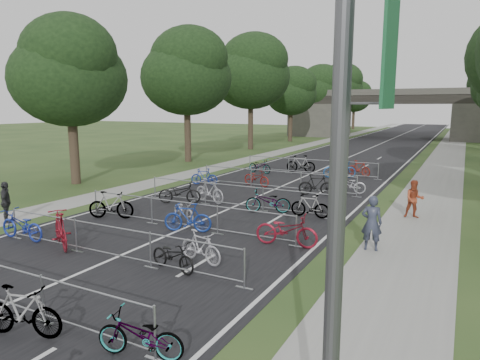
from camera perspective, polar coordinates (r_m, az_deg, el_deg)
The scene contains 43 objects.
road at distance 53.14m, azimuth 17.56°, elevation 4.32°, with size 11.00×140.00×0.01m, color black.
sidewalk_right at distance 52.32m, azimuth 26.21°, elevation 3.69°, with size 3.00×140.00×0.01m, color gray.
sidewalk_left at distance 54.96m, azimuth 9.83°, elevation 4.80°, with size 2.00×140.00×0.01m, color gray.
lane_markings at distance 53.14m, azimuth 17.56°, elevation 4.32°, with size 0.12×140.00×0.00m, color silver.
overpass_bridge at distance 67.76m, azimuth 20.04°, elevation 8.27°, with size 31.00×8.00×7.05m.
lamppost at distance 4.24m, azimuth 13.50°, elevation 4.22°, with size 0.61×0.65×8.21m.
tree_left_0 at distance 27.56m, azimuth -21.80°, elevation 12.91°, with size 6.72×6.72×10.25m.
tree_left_1 at distance 36.60m, azimuth -7.08°, elevation 13.86°, with size 7.56×7.56×11.53m.
tree_left_2 at distance 47.00m, azimuth 1.52°, elevation 14.02°, with size 8.40×8.40×12.81m.
tree_left_3 at distance 57.90m, azimuth 6.89°, elevation 11.55°, with size 6.72×6.72×10.25m.
tree_left_4 at distance 69.26m, azimuth 10.53°, elevation 11.83°, with size 7.56×7.56×11.53m.
tree_left_5 at distance 80.81m, azimuth 13.15°, elevation 12.01°, with size 8.40×8.40×12.81m.
tree_left_6 at distance 92.40m, azimuth 15.05°, elevation 10.62°, with size 6.72×6.72×10.25m.
barrier_row_2 at distance 13.83m, azimuth -16.80°, elevation -7.99°, with size 9.70×0.08×1.10m.
barrier_row_3 at distance 16.62m, azimuth -7.59°, elevation -4.65°, with size 9.70×0.08×1.10m.
barrier_row_4 at distance 19.93m, azimuth -0.93°, elevation -2.14°, with size 9.70×0.08×1.10m.
barrier_row_5 at distance 24.35m, azimuth 4.72°, elevation 0.02°, with size 9.70×0.08×1.10m.
barrier_row_6 at distance 29.90m, azimuth 9.24°, elevation 1.75°, with size 9.70×0.08×1.10m.
bike_6 at distance 10.12m, azimuth -27.05°, elevation -15.39°, with size 0.51×1.81×1.09m, color #95989C.
bike_7 at distance 8.67m, azimuth -13.21°, elevation -19.58°, with size 0.61×1.74×0.91m, color #95989C.
bike_8 at distance 16.95m, azimuth -27.13°, elevation -5.42°, with size 0.71×2.03×1.07m, color #1D31A0.
bike_9 at distance 15.51m, azimuth -22.81°, elevation -6.10°, with size 0.59×2.08×1.25m, color maroon.
bike_10 at distance 12.57m, azimuth -8.93°, elevation -9.96°, with size 0.59×1.70×0.89m, color black.
bike_11 at distance 13.04m, azimuth -5.28°, elevation -8.92°, with size 0.47×1.65×0.99m, color #B7B5BE.
bike_12 at distance 18.73m, azimuth -16.82°, elevation -3.24°, with size 0.55×1.93×1.16m, color #95989C.
bike_13 at distance 17.78m, azimuth -7.51°, elevation -4.00°, with size 0.60×1.72×0.90m, color #A5A5AD.
bike_14 at distance 16.17m, azimuth -6.99°, elevation -5.02°, with size 0.52×1.85×1.11m, color navy.
bike_15 at distance 14.54m, azimuth 6.23°, elevation -6.68°, with size 0.75×2.14×1.12m, color maroon.
bike_16 at distance 20.92m, azimuth -8.07°, elevation -1.68°, with size 0.71×2.05×1.08m, color black.
bike_17 at distance 20.93m, azimuth -4.09°, elevation -1.47°, with size 0.55×1.95×1.17m, color #A7A8AF.
bike_18 at distance 18.93m, azimuth 3.75°, elevation -2.87°, with size 0.70×2.00×1.05m, color #95989C.
bike_19 at distance 18.37m, azimuth 9.32°, elevation -3.43°, with size 0.47×1.68×1.01m, color #95989C.
bike_20 at distance 25.70m, azimuth -4.78°, elevation 0.43°, with size 0.47×1.66×1.00m, color navy.
bike_21 at distance 25.25m, azimuth 2.23°, elevation 0.30°, with size 0.66×1.91×1.00m, color maroon.
bike_22 at distance 22.99m, azimuth 10.13°, elevation -0.65°, with size 0.52×1.85×1.11m, color black.
bike_23 at distance 23.84m, azimuth 14.18°, elevation -0.57°, with size 0.66×1.89×0.99m, color #B0AFB7.
bike_24 at distance 30.19m, azimuth 2.66°, elevation 1.86°, with size 0.66×1.89×1.00m, color #95989C.
bike_25 at distance 30.69m, azimuth 8.11°, elevation 2.13°, with size 0.58×2.06×1.23m, color #95989C.
bike_26 at distance 28.95m, azimuth 13.13°, elevation 1.39°, with size 0.74×2.14×1.12m, color #19498E.
bike_27 at distance 29.97m, azimuth 15.59°, elevation 1.49°, with size 0.49×1.73×1.04m, color maroon.
pedestrian_a at distance 14.62m, azimuth 17.14°, elevation -5.53°, with size 0.67×0.44×1.83m, color #2F3346.
pedestrian_b at distance 19.44m, azimuth 22.22°, elevation -2.41°, with size 0.78×0.61×1.61m, color #A03F23.
pedestrian_c at distance 19.63m, azimuth -28.75°, elevation -2.66°, with size 0.99×0.41×1.69m, color #27282A.
Camera 1 is at (9.37, -2.10, 4.67)m, focal length 32.00 mm.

